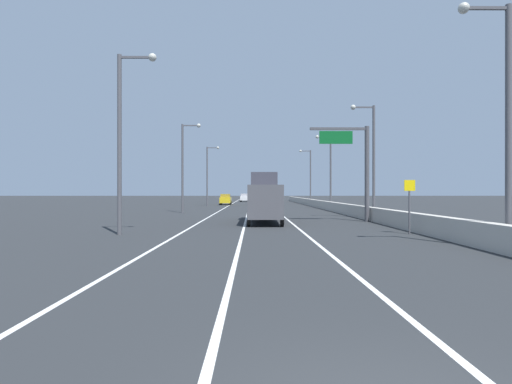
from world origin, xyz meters
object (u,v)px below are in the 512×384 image
object	(u,v)px
speed_advisory_sign	(409,202)
lamp_post_right_fourth	(309,173)
lamp_post_left_far	(209,172)
car_black_0	(260,200)
car_yellow_2	(226,199)
lamp_post_left_mid	(185,161)
overhead_sign_gantry	(358,161)
lamp_post_left_near	(124,130)
lamp_post_right_near	(502,108)
car_white_1	(244,198)
lamp_post_right_second	(371,153)
box_truck	(264,199)
lamp_post_right_third	(329,167)

from	to	relation	value
speed_advisory_sign	lamp_post_right_fourth	bearing A→B (deg)	88.33
lamp_post_left_far	car_black_0	bearing A→B (deg)	21.85
lamp_post_left_far	car_yellow_2	bearing A→B (deg)	61.41
lamp_post_left_mid	lamp_post_right_fourth	bearing A→B (deg)	57.71
overhead_sign_gantry	car_black_0	xyz separation A→B (m)	(-7.05, 39.32, -3.79)
lamp_post_left_mid	lamp_post_left_near	bearing A→B (deg)	-88.63
speed_advisory_sign	lamp_post_right_near	distance (m)	7.44
lamp_post_left_far	car_yellow_2	xyz separation A→B (m)	(2.52, 4.62, -4.74)
lamp_post_right_near	lamp_post_right_fourth	world-z (taller)	same
lamp_post_left_mid	car_white_1	world-z (taller)	lamp_post_left_mid
lamp_post_right_near	lamp_post_left_far	size ratio (longest dim) A/B	1.00
car_white_1	car_yellow_2	distance (m)	21.71
overhead_sign_gantry	lamp_post_right_near	xyz separation A→B (m)	(1.75, -15.52, 0.98)
lamp_post_right_near	car_yellow_2	size ratio (longest dim) A/B	2.07
lamp_post_right_second	car_white_1	size ratio (longest dim) A/B	2.28
car_white_1	lamp_post_right_fourth	bearing A→B (deg)	-59.66
lamp_post_left_mid	box_truck	bearing A→B (deg)	-58.38
speed_advisory_sign	lamp_post_right_second	distance (m)	13.44
speed_advisory_sign	car_yellow_2	world-z (taller)	speed_advisory_sign
lamp_post_right_third	box_truck	size ratio (longest dim) A/B	1.10
overhead_sign_gantry	lamp_post_left_mid	world-z (taller)	lamp_post_left_mid
box_truck	car_white_1	bearing A→B (deg)	92.66
car_white_1	lamp_post_right_third	bearing A→B (deg)	-72.96
car_black_0	car_yellow_2	distance (m)	6.20
car_yellow_2	lamp_post_right_second	bearing A→B (deg)	-67.75
lamp_post_left_far	car_black_0	world-z (taller)	lamp_post_left_far
car_black_0	lamp_post_right_second	bearing A→B (deg)	-75.81
car_white_1	box_truck	distance (m)	62.65
overhead_sign_gantry	lamp_post_right_fourth	xyz separation A→B (m)	(1.91, 41.22, 0.98)
overhead_sign_gantry	lamp_post_right_second	world-z (taller)	lamp_post_right_second
lamp_post_right_fourth	lamp_post_left_far	world-z (taller)	same
lamp_post_left_mid	car_yellow_2	distance (m)	27.85
lamp_post_right_third	car_white_1	size ratio (longest dim) A/B	2.28
lamp_post_left_far	car_white_1	world-z (taller)	lamp_post_left_far
car_white_1	car_black_0	bearing A→B (deg)	-81.97
speed_advisory_sign	lamp_post_right_near	world-z (taller)	lamp_post_right_near
lamp_post_right_third	car_white_1	xyz separation A→B (m)	(-12.17, 39.70, -4.76)
car_black_0	lamp_post_right_fourth	bearing A→B (deg)	11.93
lamp_post_right_fourth	speed_advisory_sign	bearing A→B (deg)	-91.67
lamp_post_left_near	lamp_post_left_mid	xyz separation A→B (m)	(-0.54, 22.70, 0.00)
overhead_sign_gantry	lamp_post_right_second	distance (m)	4.07
speed_advisory_sign	car_yellow_2	xyz separation A→B (m)	(-13.59, 49.85, -0.80)
car_black_0	box_truck	size ratio (longest dim) A/B	0.50
lamp_post_left_near	car_white_1	bearing A→B (deg)	85.99
speed_advisory_sign	lamp_post_left_far	distance (m)	48.17
speed_advisory_sign	lamp_post_right_fourth	distance (m)	50.75
lamp_post_right_near	lamp_post_right_fourth	xyz separation A→B (m)	(0.16, 56.74, 0.00)
speed_advisory_sign	box_truck	world-z (taller)	box_truck
car_black_0	lamp_post_left_mid	bearing A→B (deg)	-108.51
lamp_post_right_fourth	lamp_post_left_near	distance (m)	53.57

